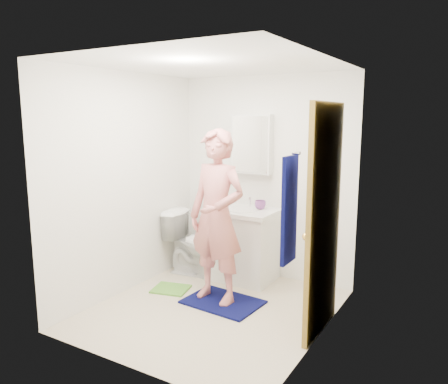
# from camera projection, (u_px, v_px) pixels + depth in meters

# --- Properties ---
(floor) EXTENTS (2.20, 2.40, 0.02)m
(floor) POSITION_uv_depth(u_px,v_px,m) (212.00, 310.00, 4.41)
(floor) COLOR beige
(floor) RESTS_ON ground
(ceiling) EXTENTS (2.20, 2.40, 0.02)m
(ceiling) POSITION_uv_depth(u_px,v_px,m) (211.00, 63.00, 3.99)
(ceiling) COLOR white
(ceiling) RESTS_ON ground
(wall_back) EXTENTS (2.20, 0.02, 2.40)m
(wall_back) POSITION_uv_depth(u_px,v_px,m) (266.00, 178.00, 5.23)
(wall_back) COLOR white
(wall_back) RESTS_ON ground
(wall_front) EXTENTS (2.20, 0.02, 2.40)m
(wall_front) POSITION_uv_depth(u_px,v_px,m) (123.00, 218.00, 3.18)
(wall_front) COLOR white
(wall_front) RESTS_ON ground
(wall_left) EXTENTS (0.02, 2.40, 2.40)m
(wall_left) POSITION_uv_depth(u_px,v_px,m) (126.00, 184.00, 4.76)
(wall_left) COLOR white
(wall_left) RESTS_ON ground
(wall_right) EXTENTS (0.02, 2.40, 2.40)m
(wall_right) POSITION_uv_depth(u_px,v_px,m) (324.00, 205.00, 3.65)
(wall_right) COLOR white
(wall_right) RESTS_ON ground
(vanity_cabinet) EXTENTS (0.75, 0.55, 0.80)m
(vanity_cabinet) POSITION_uv_depth(u_px,v_px,m) (242.00, 246.00, 5.19)
(vanity_cabinet) COLOR white
(vanity_cabinet) RESTS_ON floor
(countertop) EXTENTS (0.79, 0.59, 0.05)m
(countertop) POSITION_uv_depth(u_px,v_px,m) (243.00, 211.00, 5.12)
(countertop) COLOR white
(countertop) RESTS_ON vanity_cabinet
(sink_basin) EXTENTS (0.40, 0.40, 0.03)m
(sink_basin) POSITION_uv_depth(u_px,v_px,m) (243.00, 210.00, 5.12)
(sink_basin) COLOR white
(sink_basin) RESTS_ON countertop
(faucet) EXTENTS (0.03, 0.03, 0.12)m
(faucet) POSITION_uv_depth(u_px,v_px,m) (250.00, 202.00, 5.26)
(faucet) COLOR silver
(faucet) RESTS_ON countertop
(medicine_cabinet) EXTENTS (0.50, 0.12, 0.70)m
(medicine_cabinet) POSITION_uv_depth(u_px,v_px,m) (252.00, 144.00, 5.18)
(medicine_cabinet) COLOR white
(medicine_cabinet) RESTS_ON wall_back
(mirror_panel) EXTENTS (0.46, 0.01, 0.66)m
(mirror_panel) POSITION_uv_depth(u_px,v_px,m) (250.00, 144.00, 5.12)
(mirror_panel) COLOR white
(mirror_panel) RESTS_ON wall_back
(door) EXTENTS (0.05, 0.80, 2.05)m
(door) POSITION_uv_depth(u_px,v_px,m) (324.00, 221.00, 3.83)
(door) COLOR olive
(door) RESTS_ON ground
(door_knob) EXTENTS (0.07, 0.07, 0.07)m
(door_knob) POSITION_uv_depth(u_px,v_px,m) (306.00, 237.00, 3.59)
(door_knob) COLOR gold
(door_knob) RESTS_ON door
(towel) EXTENTS (0.03, 0.24, 0.80)m
(towel) POSITION_uv_depth(u_px,v_px,m) (289.00, 210.00, 3.19)
(towel) COLOR #060940
(towel) RESTS_ON wall_right
(towel_hook) EXTENTS (0.06, 0.02, 0.02)m
(towel_hook) POSITION_uv_depth(u_px,v_px,m) (296.00, 153.00, 3.10)
(towel_hook) COLOR silver
(towel_hook) RESTS_ON wall_right
(toilet) EXTENTS (0.82, 0.53, 0.79)m
(toilet) POSITION_uv_depth(u_px,v_px,m) (197.00, 243.00, 5.35)
(toilet) COLOR white
(toilet) RESTS_ON floor
(bath_mat) EXTENTS (0.81, 0.61, 0.02)m
(bath_mat) POSITION_uv_depth(u_px,v_px,m) (223.00, 302.00, 4.56)
(bath_mat) COLOR #060940
(bath_mat) RESTS_ON floor
(green_rug) EXTENTS (0.45, 0.41, 0.02)m
(green_rug) POSITION_uv_depth(u_px,v_px,m) (171.00, 289.00, 4.91)
(green_rug) COLOR #5EA637
(green_rug) RESTS_ON floor
(soap_dispenser) EXTENTS (0.10, 0.10, 0.17)m
(soap_dispenser) POSITION_uv_depth(u_px,v_px,m) (219.00, 200.00, 5.22)
(soap_dispenser) COLOR #C26A5A
(soap_dispenser) RESTS_ON countertop
(toothbrush_cup) EXTENTS (0.15, 0.15, 0.10)m
(toothbrush_cup) POSITION_uv_depth(u_px,v_px,m) (260.00, 205.00, 5.12)
(toothbrush_cup) COLOR #834291
(toothbrush_cup) RESTS_ON countertop
(man) EXTENTS (0.69, 0.50, 1.79)m
(man) POSITION_uv_depth(u_px,v_px,m) (217.00, 217.00, 4.46)
(man) COLOR #D27876
(man) RESTS_ON bath_mat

